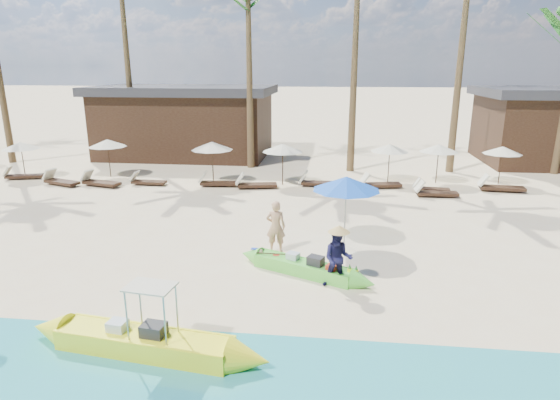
# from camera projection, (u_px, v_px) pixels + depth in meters

# --- Properties ---
(ground) EXTENTS (240.00, 240.00, 0.00)m
(ground) POSITION_uv_depth(u_px,v_px,m) (283.00, 283.00, 12.25)
(ground) COLOR beige
(ground) RESTS_ON ground
(green_canoe) EXTENTS (4.29, 2.14, 0.58)m
(green_canoe) POSITION_uv_depth(u_px,v_px,m) (304.00, 267.00, 12.74)
(green_canoe) COLOR #57CD3E
(green_canoe) RESTS_ON ground
(yellow_canoe) EXTENTS (5.71, 1.20, 1.49)m
(yellow_canoe) POSITION_uv_depth(u_px,v_px,m) (144.00, 342.00, 9.21)
(yellow_canoe) COLOR #FFFA20
(yellow_canoe) RESTS_ON ground
(tourist) EXTENTS (0.59, 0.39, 1.62)m
(tourist) POSITION_uv_depth(u_px,v_px,m) (276.00, 227.00, 14.10)
(tourist) COLOR tan
(tourist) RESTS_ON ground
(vendor_green) EXTENTS (0.78, 0.63, 1.55)m
(vendor_green) POSITION_uv_depth(u_px,v_px,m) (338.00, 259.00, 11.84)
(vendor_green) COLOR #17163C
(vendor_green) RESTS_ON ground
(blue_umbrella) EXTENTS (2.08, 2.08, 2.24)m
(blue_umbrella) POSITION_uv_depth(u_px,v_px,m) (346.00, 183.00, 14.25)
(blue_umbrella) COLOR #99999E
(blue_umbrella) RESTS_ON ground
(resort_parasol_2) EXTENTS (1.79, 1.79, 1.84)m
(resort_parasol_2) POSITION_uv_depth(u_px,v_px,m) (21.00, 146.00, 23.26)
(resort_parasol_2) COLOR #332215
(resort_parasol_2) RESTS_ON ground
(lounger_2_left) EXTENTS (1.89, 0.99, 0.61)m
(lounger_2_left) POSITION_uv_depth(u_px,v_px,m) (22.00, 175.00, 23.44)
(lounger_2_left) COLOR #332215
(lounger_2_left) RESTS_ON ground
(resort_parasol_3) EXTENTS (1.86, 1.86, 1.92)m
(resort_parasol_3) POSITION_uv_depth(u_px,v_px,m) (107.00, 143.00, 23.55)
(resort_parasol_3) COLOR #332215
(resort_parasol_3) RESTS_ON ground
(lounger_3_left) EXTENTS (2.00, 1.19, 0.65)m
(lounger_3_left) POSITION_uv_depth(u_px,v_px,m) (60.00, 181.00, 22.28)
(lounger_3_left) COLOR #332215
(lounger_3_left) RESTS_ON ground
(lounger_3_right) EXTENTS (2.03, 1.05, 0.66)m
(lounger_3_right) POSITION_uv_depth(u_px,v_px,m) (99.00, 182.00, 22.06)
(lounger_3_right) COLOR #332215
(lounger_3_right) RESTS_ON ground
(resort_parasol_4) EXTENTS (1.98, 1.98, 2.04)m
(resort_parasol_4) POSITION_uv_depth(u_px,v_px,m) (212.00, 146.00, 22.10)
(resort_parasol_4) COLOR #332215
(resort_parasol_4) RESTS_ON ground
(lounger_4_left) EXTENTS (1.71, 0.57, 0.57)m
(lounger_4_left) POSITION_uv_depth(u_px,v_px,m) (146.00, 181.00, 22.30)
(lounger_4_left) COLOR #332215
(lounger_4_left) RESTS_ON ground
(lounger_4_right) EXTENTS (1.91, 0.73, 0.63)m
(lounger_4_right) POSITION_uv_depth(u_px,v_px,m) (217.00, 182.00, 22.02)
(lounger_4_right) COLOR #332215
(lounger_4_right) RESTS_ON ground
(resort_parasol_5) EXTENTS (1.92, 1.92, 1.98)m
(resort_parasol_5) POSITION_uv_depth(u_px,v_px,m) (283.00, 148.00, 21.88)
(resort_parasol_5) COLOR #332215
(resort_parasol_5) RESTS_ON ground
(lounger_5_left) EXTENTS (1.99, 0.94, 0.65)m
(lounger_5_left) POSITION_uv_depth(u_px,v_px,m) (254.00, 184.00, 21.64)
(lounger_5_left) COLOR #332215
(lounger_5_left) RESTS_ON ground
(resort_parasol_6) EXTENTS (1.82, 1.82, 1.87)m
(resort_parasol_6) POSITION_uv_depth(u_px,v_px,m) (390.00, 148.00, 22.41)
(resort_parasol_6) COLOR #332215
(resort_parasol_6) RESTS_ON ground
(lounger_6_left) EXTENTS (1.88, 0.60, 0.64)m
(lounger_6_left) POSITION_uv_depth(u_px,v_px,m) (317.00, 182.00, 22.02)
(lounger_6_left) COLOR #332215
(lounger_6_left) RESTS_ON ground
(lounger_6_right) EXTENTS (1.99, 0.93, 0.65)m
(lounger_6_right) POSITION_uv_depth(u_px,v_px,m) (378.00, 184.00, 21.70)
(lounger_6_right) COLOR #332215
(lounger_6_right) RESTS_ON ground
(resort_parasol_7) EXTENTS (1.84, 1.84, 1.89)m
(resort_parasol_7) POSITION_uv_depth(u_px,v_px,m) (439.00, 148.00, 22.27)
(resort_parasol_7) COLOR #332215
(resort_parasol_7) RESTS_ON ground
(lounger_7_left) EXTENTS (1.67, 0.67, 0.55)m
(lounger_7_left) POSITION_uv_depth(u_px,v_px,m) (429.00, 188.00, 21.02)
(lounger_7_left) COLOR #332215
(lounger_7_left) RESTS_ON ground
(lounger_7_right) EXTENTS (1.86, 0.62, 0.63)m
(lounger_7_right) POSITION_uv_depth(u_px,v_px,m) (434.00, 192.00, 20.28)
(lounger_7_right) COLOR #332215
(lounger_7_right) RESTS_ON ground
(resort_parasol_8) EXTENTS (1.77, 1.77, 1.83)m
(resort_parasol_8) POSITION_uv_depth(u_px,v_px,m) (503.00, 150.00, 22.05)
(resort_parasol_8) COLOR #332215
(resort_parasol_8) RESTS_ON ground
(lounger_8_left) EXTENTS (2.05, 0.80, 0.68)m
(lounger_8_left) POSITION_uv_depth(u_px,v_px,m) (499.00, 186.00, 21.14)
(lounger_8_left) COLOR #332215
(lounger_8_left) RESTS_ON ground
(palm_3) EXTENTS (2.08, 2.08, 10.52)m
(palm_3) POSITION_uv_depth(u_px,v_px,m) (248.00, 3.00, 23.88)
(palm_3) COLOR brown
(palm_3) RESTS_ON ground
(pavilion_west) EXTENTS (10.80, 6.60, 4.30)m
(pavilion_west) POSITION_uv_depth(u_px,v_px,m) (186.00, 120.00, 29.23)
(pavilion_west) COLOR #332215
(pavilion_west) RESTS_ON ground
(pavilion_east) EXTENTS (8.80, 6.60, 4.30)m
(pavilion_east) POSITION_uv_depth(u_px,v_px,m) (558.00, 125.00, 26.83)
(pavilion_east) COLOR #332215
(pavilion_east) RESTS_ON ground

